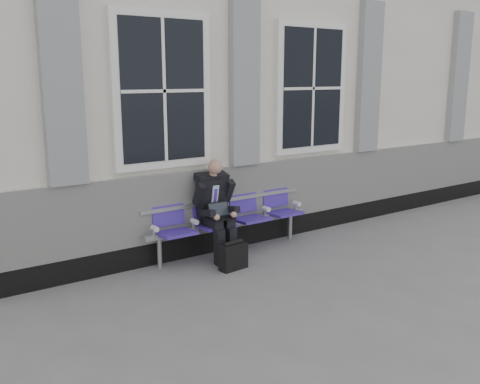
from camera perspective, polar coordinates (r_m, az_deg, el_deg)
ground at (r=7.44m, az=12.69°, el=-7.12°), size 70.00×70.00×0.00m
station_building at (r=9.69m, az=-2.31°, el=11.02°), size 14.40×4.40×4.49m
bench at (r=7.46m, az=-1.17°, el=-2.33°), size 2.60×0.47×0.91m
businessman at (r=7.15m, az=-2.63°, el=-1.42°), size 0.54×0.73×1.36m
briefcase at (r=6.89m, az=-0.71°, el=-6.86°), size 0.39×0.19×0.38m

